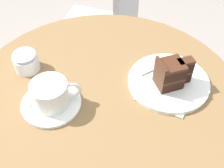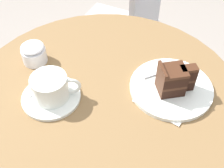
% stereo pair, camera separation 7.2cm
% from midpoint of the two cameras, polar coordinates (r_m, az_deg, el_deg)
% --- Properties ---
extents(cafe_table, '(0.79, 0.79, 0.73)m').
position_cam_midpoint_polar(cafe_table, '(0.88, -3.78, -7.23)').
color(cafe_table, brown).
rests_on(cafe_table, ground).
extents(saucer, '(0.16, 0.16, 0.01)m').
position_cam_midpoint_polar(saucer, '(0.78, -14.80, -3.96)').
color(saucer, silver).
rests_on(saucer, cafe_table).
extents(coffee_cup, '(0.13, 0.10, 0.07)m').
position_cam_midpoint_polar(coffee_cup, '(0.75, -15.02, -1.99)').
color(coffee_cup, silver).
rests_on(coffee_cup, saucer).
extents(teaspoon, '(0.08, 0.09, 0.00)m').
position_cam_midpoint_polar(teaspoon, '(0.81, -16.14, -1.34)').
color(teaspoon, silver).
rests_on(teaspoon, saucer).
extents(cake_plate, '(0.23, 0.23, 0.01)m').
position_cam_midpoint_polar(cake_plate, '(0.81, 9.01, 0.21)').
color(cake_plate, silver).
rests_on(cake_plate, cafe_table).
extents(cake_slice, '(0.10, 0.07, 0.09)m').
position_cam_midpoint_polar(cake_slice, '(0.77, 9.45, 1.99)').
color(cake_slice, black).
rests_on(cake_slice, cake_plate).
extents(fork, '(0.14, 0.06, 0.00)m').
position_cam_midpoint_polar(fork, '(0.86, 8.52, 4.02)').
color(fork, silver).
rests_on(fork, cake_plate).
extents(napkin, '(0.22, 0.22, 0.00)m').
position_cam_midpoint_polar(napkin, '(0.80, 8.89, -1.14)').
color(napkin, silver).
rests_on(napkin, cafe_table).
extents(cafe_chair, '(0.52, 0.52, 0.92)m').
position_cam_midpoint_polar(cafe_chair, '(1.39, -1.94, 12.97)').
color(cafe_chair, '#BCBCC1').
rests_on(cafe_chair, ground).
extents(sugar_pot, '(0.07, 0.07, 0.07)m').
position_cam_midpoint_polar(sugar_pot, '(0.88, -19.37, 4.41)').
color(sugar_pot, white).
rests_on(sugar_pot, cafe_table).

